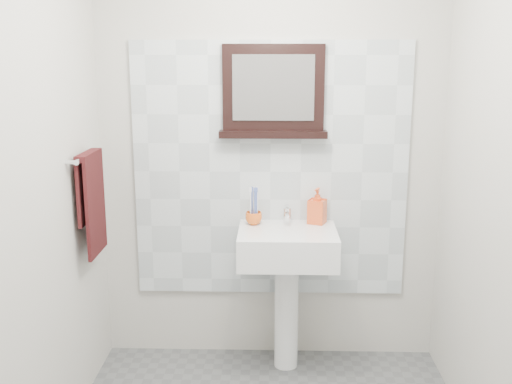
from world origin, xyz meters
TOP-DOWN VIEW (x-y plane):
  - back_wall at (0.00, 1.10)m, footprint 2.00×0.01m
  - front_wall at (0.00, -1.10)m, footprint 2.00×0.01m
  - left_wall at (-1.00, 0.00)m, footprint 0.01×2.20m
  - splashback at (0.00, 1.09)m, footprint 1.60×0.02m
  - pedestal_sink at (0.10, 0.87)m, footprint 0.55×0.44m
  - toothbrush_cup at (-0.09, 0.97)m, footprint 0.11×0.11m
  - toothbrushes at (-0.09, 0.97)m, footprint 0.05×0.04m
  - soap_dispenser at (0.27, 1.01)m, footprint 0.12×0.12m
  - framed_mirror at (0.01, 1.06)m, footprint 0.61×0.11m
  - towel_bar at (-0.95, 0.69)m, footprint 0.07×0.40m
  - hand_towel at (-0.94, 0.69)m, footprint 0.06×0.30m

SIDE VIEW (x-z plane):
  - pedestal_sink at x=0.10m, z-range 0.20..1.16m
  - toothbrush_cup at x=-0.09m, z-range 0.86..0.93m
  - soap_dispenser at x=0.27m, z-range 0.86..1.07m
  - toothbrushes at x=-0.09m, z-range 0.88..1.09m
  - hand_towel at x=-0.94m, z-range 0.82..1.37m
  - splashback at x=0.00m, z-range 0.40..1.90m
  - back_wall at x=0.00m, z-range 0.00..2.50m
  - front_wall at x=0.00m, z-range 0.00..2.50m
  - left_wall at x=-1.00m, z-range 0.00..2.50m
  - towel_bar at x=-0.95m, z-range 1.29..1.32m
  - framed_mirror at x=0.01m, z-range 1.34..1.86m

